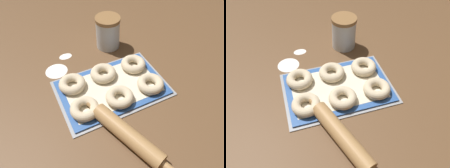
{
  "view_description": "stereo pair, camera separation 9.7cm",
  "coord_description": "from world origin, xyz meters",
  "views": [
    {
      "loc": [
        -0.28,
        -0.53,
        0.68
      ],
      "look_at": [
        -0.02,
        -0.01,
        0.03
      ],
      "focal_mm": 35.0,
      "sensor_mm": 36.0,
      "label": 1
    },
    {
      "loc": [
        -0.19,
        -0.57,
        0.68
      ],
      "look_at": [
        -0.02,
        -0.01,
        0.03
      ],
      "focal_mm": 35.0,
      "sensor_mm": 36.0,
      "label": 2
    }
  ],
  "objects": [
    {
      "name": "baking_mat",
      "position": [
        -0.02,
        -0.01,
        0.01
      ],
      "size": [
        0.42,
        0.27,
        0.0
      ],
      "color": "#2D569E",
      "rests_on": "baking_tray"
    },
    {
      "name": "bagel_front_center",
      "position": [
        -0.02,
        -0.08,
        0.03
      ],
      "size": [
        0.11,
        0.11,
        0.04
      ],
      "color": "beige",
      "rests_on": "baking_mat"
    },
    {
      "name": "flour_canister",
      "position": [
        0.09,
        0.26,
        0.08
      ],
      "size": [
        0.12,
        0.12,
        0.16
      ],
      "color": "silver",
      "rests_on": "ground_plane"
    },
    {
      "name": "bagel_front_left",
      "position": [
        -0.16,
        -0.07,
        0.03
      ],
      "size": [
        0.11,
        0.11,
        0.04
      ],
      "color": "beige",
      "rests_on": "baking_mat"
    },
    {
      "name": "ground_plane",
      "position": [
        0.0,
        0.0,
        0.0
      ],
      "size": [
        2.8,
        2.8,
        0.0
      ],
      "primitive_type": "plane",
      "color": "brown"
    },
    {
      "name": "baking_tray",
      "position": [
        -0.02,
        -0.01,
        0.0
      ],
      "size": [
        0.44,
        0.29,
        0.01
      ],
      "color": "#93969B",
      "rests_on": "ground_plane"
    },
    {
      "name": "flour_patch_near",
      "position": [
        -0.12,
        0.27,
        0.0
      ],
      "size": [
        0.06,
        0.04,
        0.0
      ],
      "color": "white",
      "rests_on": "ground_plane"
    },
    {
      "name": "bagel_back_center",
      "position": [
        -0.02,
        0.07,
        0.03
      ],
      "size": [
        0.11,
        0.11,
        0.04
      ],
      "color": "beige",
      "rests_on": "baking_mat"
    },
    {
      "name": "bagel_back_right",
      "position": [
        0.12,
        0.06,
        0.03
      ],
      "size": [
        0.11,
        0.11,
        0.04
      ],
      "color": "beige",
      "rests_on": "baking_mat"
    },
    {
      "name": "bagel_front_right",
      "position": [
        0.12,
        -0.07,
        0.03
      ],
      "size": [
        0.11,
        0.11,
        0.04
      ],
      "color": "beige",
      "rests_on": "baking_mat"
    },
    {
      "name": "bagel_back_left",
      "position": [
        -0.16,
        0.07,
        0.03
      ],
      "size": [
        0.11,
        0.11,
        0.04
      ],
      "color": "beige",
      "rests_on": "baking_mat"
    },
    {
      "name": "rolling_pin",
      "position": [
        -0.07,
        -0.23,
        0.03
      ],
      "size": [
        0.15,
        0.37,
        0.06
      ],
      "color": "#AD7F4C",
      "rests_on": "ground_plane"
    },
    {
      "name": "flour_patch_far",
      "position": [
        -0.19,
        0.2,
        0.0
      ],
      "size": [
        0.1,
        0.09,
        0.0
      ],
      "color": "white",
      "rests_on": "ground_plane"
    }
  ]
}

